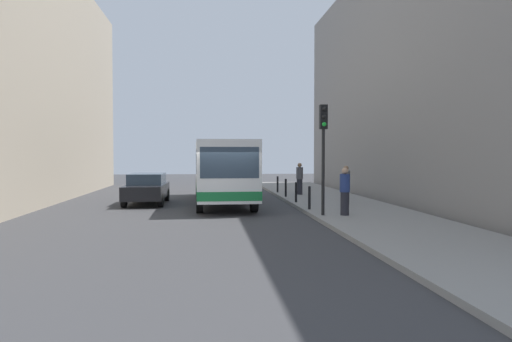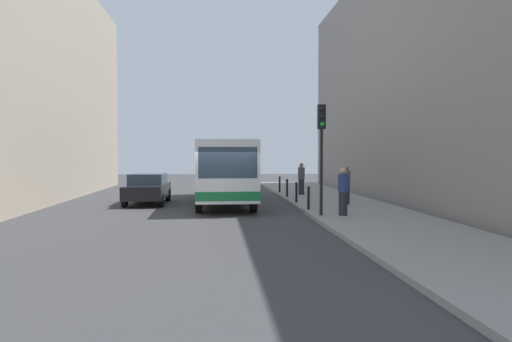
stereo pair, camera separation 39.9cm
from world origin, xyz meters
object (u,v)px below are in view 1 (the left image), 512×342
(pedestrian_far_sidewalk, at_px, (300,179))
(traffic_light, at_px, (323,138))
(bus, at_px, (222,168))
(car_beside_bus, at_px, (147,188))
(bollard_far, at_px, (286,188))
(bollard_near, at_px, (309,198))
(bollard_mid, at_px, (296,192))
(pedestrian_mid_sidewalk, at_px, (346,185))
(pedestrian_near_signal, at_px, (345,191))
(bollard_farthest, at_px, (278,184))

(pedestrian_far_sidewalk, bearing_deg, traffic_light, 89.71)
(bus, relative_size, car_beside_bus, 2.50)
(traffic_light, height_order, bollard_far, traffic_light)
(bollard_near, relative_size, bollard_far, 1.00)
(bollard_mid, relative_size, pedestrian_far_sidewalk, 0.53)
(bollard_near, height_order, pedestrian_mid_sidewalk, pedestrian_mid_sidewalk)
(bollard_far, distance_m, pedestrian_mid_sidewalk, 4.54)
(bus, distance_m, pedestrian_near_signal, 7.91)
(bollard_far, bearing_deg, car_beside_bus, -167.25)
(bollard_far, xyz_separation_m, pedestrian_far_sidewalk, (1.00, 1.32, 0.42))
(traffic_light, bearing_deg, pedestrian_far_sidewalk, 84.41)
(bollard_far, bearing_deg, bollard_mid, -90.00)
(car_beside_bus, bearing_deg, bollard_far, -166.48)
(bus, bearing_deg, car_beside_bus, 1.13)
(car_beside_bus, relative_size, bollard_farthest, 4.66)
(bollard_mid, distance_m, bollard_far, 2.99)
(bollard_mid, height_order, bollard_farthest, same)
(car_beside_bus, bearing_deg, pedestrian_far_sidewalk, -159.35)
(bollard_mid, bearing_deg, pedestrian_near_signal, -79.85)
(car_beside_bus, distance_m, pedestrian_mid_sidewalk, 9.52)
(bollard_far, distance_m, bollard_farthest, 2.99)
(bollard_far, bearing_deg, pedestrian_near_signal, -83.59)
(bollard_farthest, xyz_separation_m, pedestrian_far_sidewalk, (1.00, -1.67, 0.42))
(pedestrian_far_sidewalk, bearing_deg, pedestrian_near_signal, 94.66)
(car_beside_bus, xyz_separation_m, pedestrian_mid_sidewalk, (9.21, -2.39, 0.24))
(traffic_light, bearing_deg, bollard_near, 92.95)
(bollard_farthest, xyz_separation_m, pedestrian_mid_sidewalk, (2.12, -6.99, 0.40))
(bollard_farthest, bearing_deg, car_beside_bus, -147.07)
(pedestrian_mid_sidewalk, bearing_deg, pedestrian_near_signal, 168.12)
(bus, xyz_separation_m, car_beside_bus, (-3.64, -0.15, -0.94))
(bollard_farthest, bearing_deg, pedestrian_mid_sidewalk, -73.15)
(car_beside_bus, height_order, pedestrian_near_signal, pedestrian_near_signal)
(pedestrian_far_sidewalk, bearing_deg, bollard_mid, 82.19)
(traffic_light, distance_m, pedestrian_far_sidewalk, 9.49)
(traffic_light, bearing_deg, pedestrian_mid_sidewalk, 62.80)
(car_beside_bus, bearing_deg, pedestrian_mid_sidewalk, 166.22)
(traffic_light, relative_size, bollard_mid, 4.32)
(bus, relative_size, bollard_mid, 11.66)
(bollard_mid, height_order, pedestrian_near_signal, pedestrian_near_signal)
(bollard_mid, distance_m, bollard_farthest, 5.98)
(pedestrian_mid_sidewalk, bearing_deg, bollard_far, 32.83)
(traffic_light, height_order, bollard_mid, traffic_light)
(traffic_light, bearing_deg, car_beside_bus, 138.74)
(bollard_mid, bearing_deg, traffic_light, -88.84)
(car_beside_bus, distance_m, pedestrian_near_signal, 10.25)
(traffic_light, distance_m, pedestrian_mid_sidewalk, 4.83)
(traffic_light, xyz_separation_m, pedestrian_far_sidewalk, (0.90, 9.24, -1.96))
(pedestrian_far_sidewalk, bearing_deg, bollard_far, 58.09)
(bollard_near, bearing_deg, bollard_far, 90.00)
(bollard_mid, relative_size, pedestrian_near_signal, 0.54)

